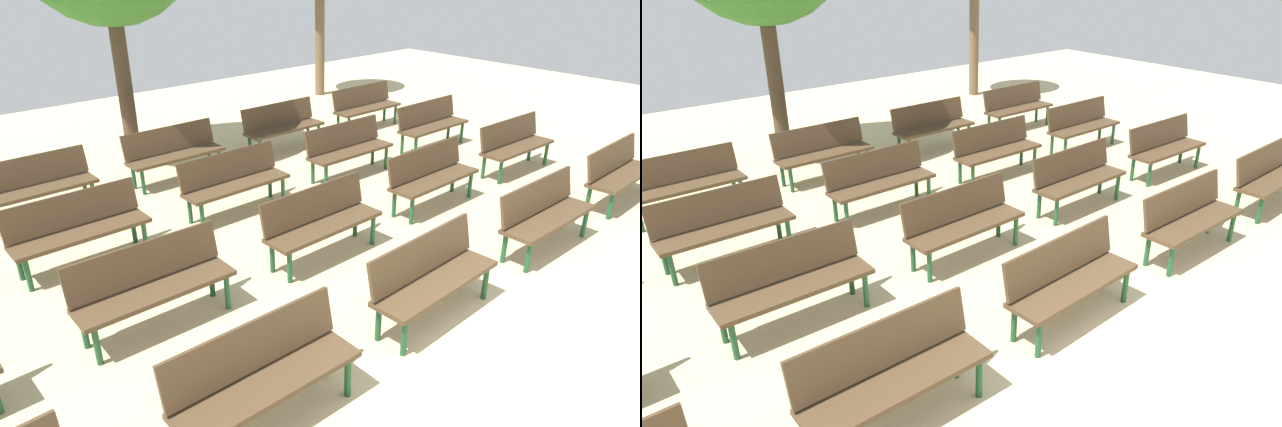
{
  "view_description": "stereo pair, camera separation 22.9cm",
  "coord_description": "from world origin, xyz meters",
  "views": [
    {
      "loc": [
        -4.24,
        -1.47,
        3.54
      ],
      "look_at": [
        0.0,
        3.35,
        0.55
      ],
      "focal_mm": 32.41,
      "sensor_mm": 36.0,
      "label": 1
    },
    {
      "loc": [
        -4.07,
        -1.62,
        3.54
      ],
      "look_at": [
        0.0,
        3.35,
        0.55
      ],
      "focal_mm": 32.41,
      "sensor_mm": 36.0,
      "label": 2
    }
  ],
  "objects": [
    {
      "name": "ground_plane",
      "position": [
        0.0,
        0.0,
        0.0
      ],
      "size": [
        26.21,
        26.21,
        0.0
      ],
      "primitive_type": "plane",
      "color": "#CCB789"
    },
    {
      "name": "bench_r0_c1",
      "position": [
        -2.21,
        1.52,
        0.5
      ],
      "size": [
        1.6,
        0.5,
        0.87
      ],
      "rotation": [
        0.0,
        0.0,
        -0.01
      ],
      "color": "#4C3823",
      "rests_on": "ground_plane"
    },
    {
      "name": "bench_r0_c2",
      "position": [
        -0.04,
        1.58,
        0.5
      ],
      "size": [
        1.62,
        0.54,
        0.87
      ],
      "rotation": [
        0.0,
        0.0,
        0.04
      ],
      "color": "#4C3823",
      "rests_on": "ground_plane"
    },
    {
      "name": "bench_r0_c3",
      "position": [
        2.23,
        1.6,
        0.5
      ],
      "size": [
        1.6,
        0.48,
        0.87
      ],
      "rotation": [
        0.0,
        0.0,
        -0.0
      ],
      "color": "#4C3823",
      "rests_on": "ground_plane"
    },
    {
      "name": "bench_r0_c4",
      "position": [
        4.43,
        1.65,
        0.5
      ],
      "size": [
        1.61,
        0.53,
        0.87
      ],
      "rotation": [
        0.0,
        0.0,
        0.03
      ],
      "color": "#4C3823",
      "rests_on": "ground_plane"
    },
    {
      "name": "bench_r1_c1",
      "position": [
        -2.25,
        3.32,
        0.5
      ],
      "size": [
        1.61,
        0.5,
        0.87
      ],
      "rotation": [
        0.0,
        0.0,
        -0.01
      ],
      "color": "#4C3823",
      "rests_on": "ground_plane"
    },
    {
      "name": "bench_r1_c2",
      "position": [
        -0.03,
        3.3,
        0.5
      ],
      "size": [
        1.61,
        0.52,
        0.87
      ],
      "rotation": [
        0.0,
        0.0,
        0.02
      ],
      "color": "#4C3823",
      "rests_on": "ground_plane"
    },
    {
      "name": "bench_r1_c3",
      "position": [
        2.2,
        3.39,
        0.5
      ],
      "size": [
        1.61,
        0.51,
        0.87
      ],
      "rotation": [
        0.0,
        0.0,
        0.02
      ],
      "color": "#4C3823",
      "rests_on": "ground_plane"
    },
    {
      "name": "bench_r1_c4",
      "position": [
        4.44,
        3.39,
        0.5
      ],
      "size": [
        1.61,
        0.51,
        0.87
      ],
      "rotation": [
        0.0,
        0.0,
        -0.02
      ],
      "color": "#4C3823",
      "rests_on": "ground_plane"
    },
    {
      "name": "bench_r2_c1",
      "position": [
        -2.33,
        5.07,
        0.5
      ],
      "size": [
        1.6,
        0.49,
        0.87
      ],
      "rotation": [
        0.0,
        0.0,
        0.01
      ],
      "color": "#4C3823",
      "rests_on": "ground_plane"
    },
    {
      "name": "bench_r2_c2",
      "position": [
        -0.08,
        5.12,
        0.5
      ],
      "size": [
        1.61,
        0.5,
        0.87
      ],
      "rotation": [
        0.0,
        0.0,
        0.01
      ],
      "color": "#4C3823",
      "rests_on": "ground_plane"
    },
    {
      "name": "bench_r2_c3",
      "position": [
        2.17,
        5.11,
        0.5
      ],
      "size": [
        1.6,
        0.49,
        0.87
      ],
      "rotation": [
        0.0,
        0.0,
        0.0
      ],
      "color": "#4C3823",
      "rests_on": "ground_plane"
    },
    {
      "name": "bench_r2_c4",
      "position": [
        4.37,
        5.13,
        0.5
      ],
      "size": [
        1.6,
        0.49,
        0.87
      ],
      "rotation": [
        0.0,
        0.0,
        0.01
      ],
      "color": "#4C3823",
      "rests_on": "ground_plane"
    },
    {
      "name": "bench_r3_c1",
      "position": [
        -2.29,
        6.8,
        0.5
      ],
      "size": [
        1.61,
        0.51,
        0.87
      ],
      "rotation": [
        0.0,
        0.0,
        0.02
      ],
      "color": "#4C3823",
      "rests_on": "ground_plane"
    },
    {
      "name": "bench_r3_c2",
      "position": [
        -0.11,
        6.83,
        0.5
      ],
      "size": [
        1.61,
        0.5,
        0.87
      ],
      "rotation": [
        0.0,
        0.0,
        0.01
      ],
      "color": "#4C3823",
      "rests_on": "ground_plane"
    },
    {
      "name": "bench_r3_c3",
      "position": [
        2.17,
        6.88,
        0.5
      ],
      "size": [
        1.6,
        0.49,
        0.87
      ],
      "rotation": [
        0.0,
        0.0,
        0.0
      ],
      "color": "#4C3823",
      "rests_on": "ground_plane"
    },
    {
      "name": "bench_r3_c4",
      "position": [
        4.39,
        6.89,
        0.5
      ],
      "size": [
        1.6,
        0.48,
        0.87
      ],
      "rotation": [
        0.0,
        0.0,
        0.0
      ],
      "color": "#4C3823",
      "rests_on": "ground_plane"
    }
  ]
}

